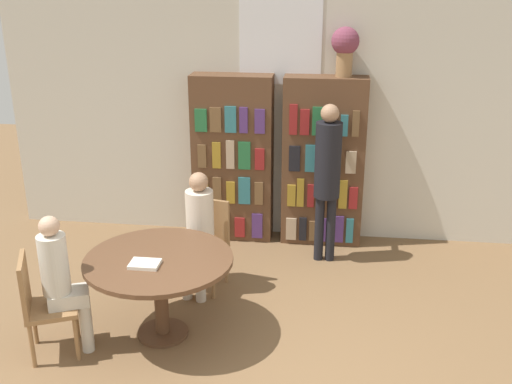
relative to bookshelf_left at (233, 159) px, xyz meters
name	(u,v)px	position (x,y,z in m)	size (l,w,h in m)	color
wall_back	(280,110)	(0.52, 0.19, 0.55)	(6.40, 0.07, 3.00)	beige
bookshelf_left	(233,159)	(0.00, 0.00, 0.00)	(0.91, 0.34, 1.92)	brown
bookshelf_right	(323,162)	(1.03, 0.00, 0.00)	(0.91, 0.34, 1.92)	brown
flower_vase	(345,46)	(1.21, 0.00, 1.28)	(0.29, 0.29, 0.52)	#997047
reading_table	(159,270)	(-0.28, -2.14, -0.33)	(1.25, 1.25, 0.74)	brown
chair_near_camera	(41,301)	(-1.16, -2.53, -0.47)	(0.53, 0.53, 0.88)	olive
chair_left_side	(207,240)	(-0.07, -1.20, -0.47)	(0.48, 0.48, 0.88)	olive
seated_reader_left	(198,227)	(-0.11, -1.38, -0.26)	(0.33, 0.40, 1.23)	beige
seated_reader_right	(63,279)	(-0.99, -2.45, -0.29)	(0.38, 0.33, 1.21)	beige
librarian_standing	(328,169)	(1.09, -0.50, 0.09)	(0.27, 0.54, 1.73)	black
open_book_on_table	(145,264)	(-0.35, -2.30, -0.20)	(0.24, 0.18, 0.03)	silver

